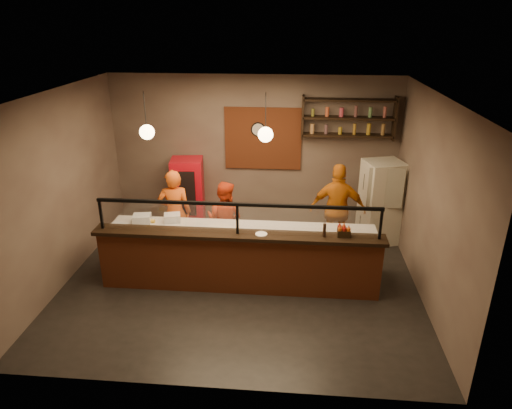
# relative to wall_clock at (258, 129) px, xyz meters

# --- Properties ---
(floor) EXTENTS (6.00, 6.00, 0.00)m
(floor) POSITION_rel_wall_clock_xyz_m (-0.10, -2.46, -2.10)
(floor) COLOR black
(floor) RESTS_ON ground
(ceiling) EXTENTS (6.00, 6.00, 0.00)m
(ceiling) POSITION_rel_wall_clock_xyz_m (-0.10, -2.46, 1.10)
(ceiling) COLOR #36312A
(ceiling) RESTS_ON wall_back
(wall_back) EXTENTS (6.00, 0.00, 6.00)m
(wall_back) POSITION_rel_wall_clock_xyz_m (-0.10, 0.04, -0.50)
(wall_back) COLOR #776657
(wall_back) RESTS_ON floor
(wall_left) EXTENTS (0.00, 5.00, 5.00)m
(wall_left) POSITION_rel_wall_clock_xyz_m (-3.10, -2.46, -0.50)
(wall_left) COLOR #776657
(wall_left) RESTS_ON floor
(wall_right) EXTENTS (0.00, 5.00, 5.00)m
(wall_right) POSITION_rel_wall_clock_xyz_m (2.90, -2.46, -0.50)
(wall_right) COLOR #776657
(wall_right) RESTS_ON floor
(wall_front) EXTENTS (6.00, 0.00, 6.00)m
(wall_front) POSITION_rel_wall_clock_xyz_m (-0.10, -4.96, -0.50)
(wall_front) COLOR #776657
(wall_front) RESTS_ON floor
(brick_patch) EXTENTS (1.60, 0.04, 1.30)m
(brick_patch) POSITION_rel_wall_clock_xyz_m (0.10, 0.01, -0.20)
(brick_patch) COLOR #944220
(brick_patch) RESTS_ON wall_back
(service_counter) EXTENTS (4.60, 0.25, 1.00)m
(service_counter) POSITION_rel_wall_clock_xyz_m (-0.10, -2.76, -1.60)
(service_counter) COLOR #944220
(service_counter) RESTS_ON floor
(counter_ledge) EXTENTS (4.70, 0.37, 0.06)m
(counter_ledge) POSITION_rel_wall_clock_xyz_m (-0.10, -2.76, -1.07)
(counter_ledge) COLOR black
(counter_ledge) RESTS_ON service_counter
(worktop_cabinet) EXTENTS (4.60, 0.75, 0.85)m
(worktop_cabinet) POSITION_rel_wall_clock_xyz_m (-0.10, -2.26, -1.68)
(worktop_cabinet) COLOR gray
(worktop_cabinet) RESTS_ON floor
(worktop) EXTENTS (4.60, 0.75, 0.05)m
(worktop) POSITION_rel_wall_clock_xyz_m (-0.10, -2.26, -1.23)
(worktop) COLOR beige
(worktop) RESTS_ON worktop_cabinet
(sneeze_guard) EXTENTS (4.50, 0.05, 0.52)m
(sneeze_guard) POSITION_rel_wall_clock_xyz_m (-0.10, -2.76, -0.73)
(sneeze_guard) COLOR white
(sneeze_guard) RESTS_ON counter_ledge
(wall_shelving) EXTENTS (1.84, 0.28, 0.85)m
(wall_shelving) POSITION_rel_wall_clock_xyz_m (1.80, -0.14, 0.30)
(wall_shelving) COLOR black
(wall_shelving) RESTS_ON wall_back
(wall_clock) EXTENTS (0.30, 0.04, 0.30)m
(wall_clock) POSITION_rel_wall_clock_xyz_m (0.00, 0.00, 0.00)
(wall_clock) COLOR black
(wall_clock) RESTS_ON wall_back
(pendant_left) EXTENTS (0.24, 0.24, 0.77)m
(pendant_left) POSITION_rel_wall_clock_xyz_m (-1.60, -2.26, 0.45)
(pendant_left) COLOR black
(pendant_left) RESTS_ON ceiling
(pendant_right) EXTENTS (0.24, 0.24, 0.77)m
(pendant_right) POSITION_rel_wall_clock_xyz_m (0.30, -2.26, 0.45)
(pendant_right) COLOR black
(pendant_right) RESTS_ON ceiling
(cook_left) EXTENTS (0.69, 0.53, 1.69)m
(cook_left) POSITION_rel_wall_clock_xyz_m (-1.44, -1.56, -1.26)
(cook_left) COLOR #E85A15
(cook_left) RESTS_ON floor
(cook_mid) EXTENTS (0.86, 0.75, 1.49)m
(cook_mid) POSITION_rel_wall_clock_xyz_m (-0.50, -1.57, -1.35)
(cook_mid) COLOR red
(cook_mid) RESTS_ON floor
(cook_right) EXTENTS (1.07, 0.51, 1.78)m
(cook_right) POSITION_rel_wall_clock_xyz_m (1.61, -1.24, -1.21)
(cook_right) COLOR #C66712
(cook_right) RESTS_ON floor
(fridge) EXTENTS (0.86, 0.82, 1.68)m
(fridge) POSITION_rel_wall_clock_xyz_m (2.50, -0.68, -1.26)
(fridge) COLOR beige
(fridge) RESTS_ON floor
(red_cooler) EXTENTS (0.72, 0.67, 1.51)m
(red_cooler) POSITION_rel_wall_clock_xyz_m (-1.48, -0.31, -1.34)
(red_cooler) COLOR red
(red_cooler) RESTS_ON floor
(pizza_dough) EXTENTS (0.60, 0.60, 0.01)m
(pizza_dough) POSITION_rel_wall_clock_xyz_m (-0.48, -2.36, -1.19)
(pizza_dough) COLOR beige
(pizza_dough) RESTS_ON worktop
(prep_tub_a) EXTENTS (0.34, 0.29, 0.15)m
(prep_tub_a) POSITION_rel_wall_clock_xyz_m (-1.87, -2.17, -1.12)
(prep_tub_a) COLOR silver
(prep_tub_a) RESTS_ON worktop
(prep_tub_b) EXTENTS (0.33, 0.29, 0.14)m
(prep_tub_b) POSITION_rel_wall_clock_xyz_m (-1.35, -2.07, -1.13)
(prep_tub_b) COLOR silver
(prep_tub_b) RESTS_ON worktop
(prep_tub_c) EXTENTS (0.32, 0.28, 0.13)m
(prep_tub_c) POSITION_rel_wall_clock_xyz_m (-2.16, -2.54, -1.13)
(prep_tub_c) COLOR silver
(prep_tub_c) RESTS_ON worktop
(rolling_pin) EXTENTS (0.37, 0.08, 0.06)m
(rolling_pin) POSITION_rel_wall_clock_xyz_m (-1.83, -2.14, -1.17)
(rolling_pin) COLOR gold
(rolling_pin) RESTS_ON worktop
(condiment_caddy) EXTENTS (0.20, 0.16, 0.11)m
(condiment_caddy) POSITION_rel_wall_clock_xyz_m (1.58, -2.70, -0.98)
(condiment_caddy) COLOR black
(condiment_caddy) RESTS_ON counter_ledge
(pepper_mill) EXTENTS (0.06, 0.06, 0.22)m
(pepper_mill) POSITION_rel_wall_clock_xyz_m (1.27, -2.76, -0.93)
(pepper_mill) COLOR black
(pepper_mill) RESTS_ON counter_ledge
(small_plate) EXTENTS (0.25, 0.25, 0.01)m
(small_plate) POSITION_rel_wall_clock_xyz_m (0.28, -2.77, -1.03)
(small_plate) COLOR white
(small_plate) RESTS_ON counter_ledge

